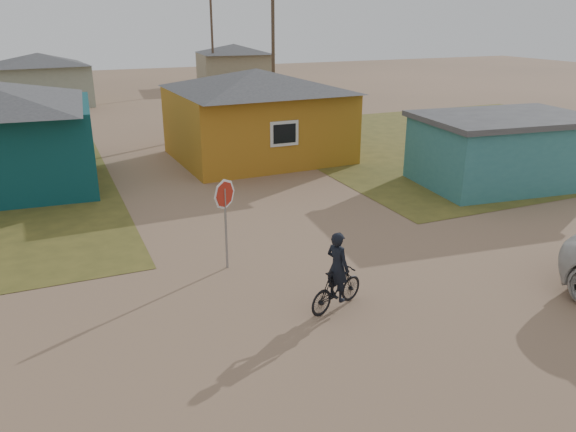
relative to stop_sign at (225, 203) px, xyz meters
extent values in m
plane|color=#967256|center=(2.32, -3.36, -1.74)|extent=(120.00, 120.00, 0.00)
cube|color=brown|center=(16.32, 9.64, -1.73)|extent=(20.00, 18.00, 0.00)
cube|color=#B0721B|center=(4.82, 10.64, -0.24)|extent=(7.21, 6.24, 3.00)
pyramid|color=#3C3C3F|center=(4.82, 10.64, 1.71)|extent=(7.72, 6.76, 0.90)
cube|color=silver|center=(4.82, 7.61, -0.09)|extent=(1.20, 0.06, 1.00)
cube|color=black|center=(4.82, 7.58, -0.09)|extent=(0.95, 0.04, 0.75)
cube|color=teal|center=(11.82, 3.14, -0.54)|extent=(6.39, 4.61, 2.40)
cube|color=#3C3C3F|center=(11.82, 3.14, 0.76)|extent=(6.71, 4.93, 0.20)
cube|color=gray|center=(-3.68, 30.64, -0.34)|extent=(6.49, 5.60, 2.80)
pyramid|color=#3C3C3F|center=(-3.68, 30.64, 1.46)|extent=(7.04, 6.15, 0.80)
cube|color=gray|center=(12.32, 36.64, -0.34)|extent=(6.41, 5.50, 2.80)
pyramid|color=#3C3C3F|center=(12.32, 36.64, 1.46)|extent=(6.95, 6.05, 0.80)
cylinder|color=#4F3D2F|center=(8.82, 18.64, 2.26)|extent=(0.20, 0.20, 8.00)
cylinder|color=#4F3D2F|center=(9.82, 34.64, 2.26)|extent=(0.20, 0.20, 8.00)
cylinder|color=gray|center=(0.00, 0.00, -0.68)|extent=(0.06, 0.06, 2.11)
imported|color=black|center=(1.56, -2.96, -1.26)|extent=(1.64, 0.98, 0.95)
imported|color=black|center=(1.56, -2.96, -0.73)|extent=(0.55, 0.67, 1.56)
camera|label=1|loc=(-3.75, -12.57, 4.37)|focal=35.00mm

